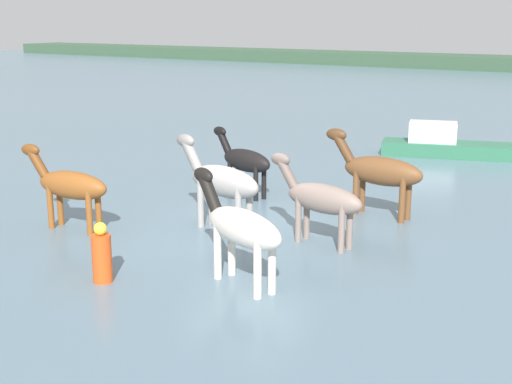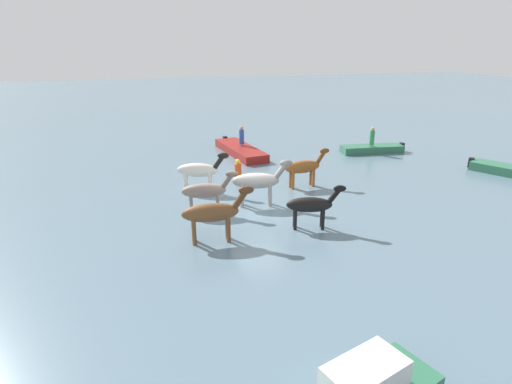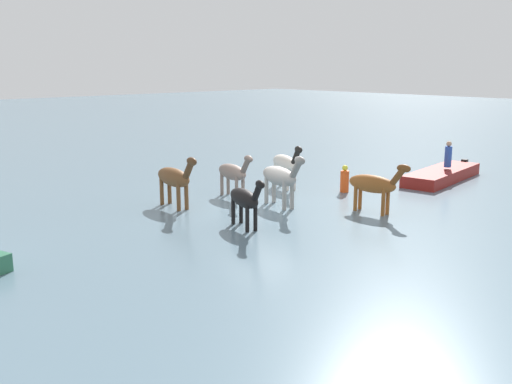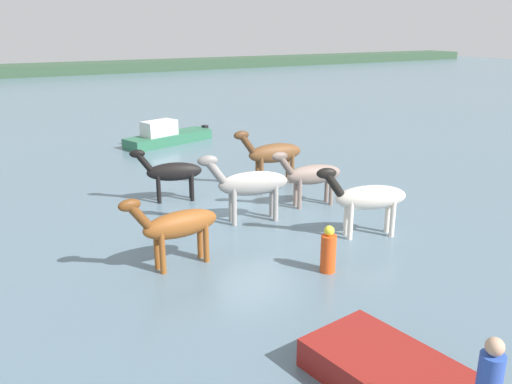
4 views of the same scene
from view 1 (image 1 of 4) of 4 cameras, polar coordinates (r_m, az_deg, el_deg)
name	(u,v)px [view 1 (image 1 of 4)]	position (r m, az deg, el deg)	size (l,w,h in m)	color
ground_plane	(246,227)	(16.07, -0.81, -2.87)	(151.84, 151.84, 0.00)	slate
horse_gray_outer	(245,160)	(18.62, -0.95, 2.62)	(2.28, 0.99, 1.77)	black
horse_pinto_flank	(221,181)	(15.53, -2.88, 0.88)	(2.68, 1.05, 2.07)	#9E9993
horse_rear_stallion	(321,198)	(14.62, 5.36, -0.53)	(2.39, 0.82, 1.85)	gray
horse_mid_herd	(241,227)	(12.35, -1.27, -2.92)	(2.52, 1.23, 1.97)	silver
horse_lead	(379,171)	(16.89, 10.12, 1.71)	(2.64, 0.77, 2.05)	brown
horse_dun_straggler	(70,185)	(16.15, -15.11, 0.55)	(2.44, 0.71, 1.89)	brown
boat_dinghy_port	(445,147)	(25.02, 15.32, 3.58)	(4.71, 2.51, 1.33)	#2D6B4C
buoy_channel_marker	(102,255)	(12.95, -12.60, -5.13)	(0.36, 0.36, 1.14)	#E54C19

